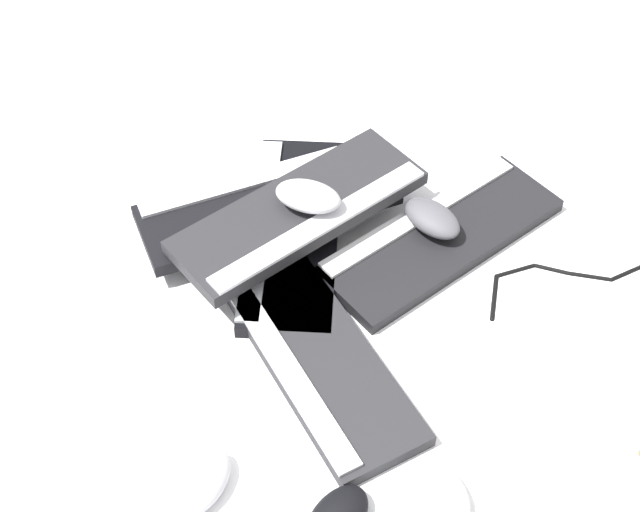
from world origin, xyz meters
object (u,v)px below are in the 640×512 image
object	(u,v)px
mouse_2	(201,482)
keyboard_2	(441,237)
mouse_0	(432,218)
mouse_1	(440,491)
keyboard_1	(313,351)
keyboard_4	(301,212)
keyboard_0	(292,231)
mouse_3	(308,196)
keyboard_3	(268,203)

from	to	relation	value
mouse_2	keyboard_2	bearing A→B (deg)	168.98
mouse_0	mouse_1	world-z (taller)	mouse_0
mouse_0	mouse_2	size ratio (longest dim) A/B	1.00
keyboard_1	keyboard_4	size ratio (longest dim) A/B	1.04
keyboard_0	mouse_1	bearing A→B (deg)	161.90
keyboard_0	mouse_1	xyz separation A→B (m)	(-0.50, 0.16, 0.01)
keyboard_1	keyboard_2	size ratio (longest dim) A/B	1.03
mouse_1	mouse_2	size ratio (longest dim) A/B	1.00
keyboard_2	mouse_3	size ratio (longest dim) A/B	4.07
mouse_0	keyboard_4	bearing A→B (deg)	-129.79
keyboard_3	keyboard_2	bearing A→B (deg)	-141.21
keyboard_0	mouse_3	xyz separation A→B (m)	(-0.03, -0.01, 0.10)
keyboard_0	keyboard_1	size ratio (longest dim) A/B	0.90
mouse_1	mouse_2	distance (m)	0.32
keyboard_3	keyboard_4	xyz separation A→B (m)	(-0.08, -0.01, 0.03)
keyboard_1	keyboard_4	xyz separation A→B (m)	(0.19, -0.14, 0.06)
keyboard_3	mouse_2	xyz separation A→B (m)	(-0.33, 0.39, -0.02)
keyboard_1	mouse_3	size ratio (longest dim) A/B	4.20
mouse_0	mouse_3	world-z (taller)	mouse_3
mouse_0	mouse_3	bearing A→B (deg)	-129.70
keyboard_0	mouse_0	world-z (taller)	mouse_0
keyboard_3	mouse_1	bearing A→B (deg)	164.23
keyboard_1	mouse_3	bearing A→B (deg)	-39.52
mouse_1	mouse_3	xyz separation A→B (m)	(0.47, -0.18, 0.09)
mouse_0	keyboard_2	bearing A→B (deg)	18.83
keyboard_0	mouse_0	bearing A→B (deg)	-132.32
keyboard_4	mouse_3	size ratio (longest dim) A/B	4.06
keyboard_4	mouse_2	size ratio (longest dim) A/B	4.06
keyboard_2	mouse_2	distance (m)	0.59
mouse_1	keyboard_1	bearing A→B (deg)	9.02
keyboard_3	mouse_3	size ratio (longest dim) A/B	4.23
keyboard_0	keyboard_4	size ratio (longest dim) A/B	0.94
mouse_2	mouse_0	bearing A→B (deg)	170.89
keyboard_2	keyboard_4	size ratio (longest dim) A/B	1.00
keyboard_0	keyboard_2	world-z (taller)	same
mouse_3	keyboard_2	bearing A→B (deg)	-160.49
mouse_0	mouse_1	bearing A→B (deg)	-45.35
keyboard_0	mouse_1	size ratio (longest dim) A/B	3.80
keyboard_0	keyboard_2	distance (m)	0.25
keyboard_4	mouse_0	world-z (taller)	keyboard_4
mouse_3	mouse_2	bearing A→B (deg)	92.53
keyboard_0	keyboard_4	distance (m)	0.06
keyboard_3	keyboard_4	size ratio (longest dim) A/B	1.04
keyboard_2	keyboard_3	bearing A→B (deg)	38.79
mouse_2	mouse_3	size ratio (longest dim) A/B	1.00
keyboard_0	mouse_0	xyz separation A→B (m)	(-0.16, -0.17, 0.04)
mouse_3	mouse_1	bearing A→B (deg)	130.66
keyboard_3	mouse_2	distance (m)	0.51
keyboard_2	mouse_2	size ratio (longest dim) A/B	4.07
mouse_0	mouse_1	xyz separation A→B (m)	(-0.34, 0.34, -0.03)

